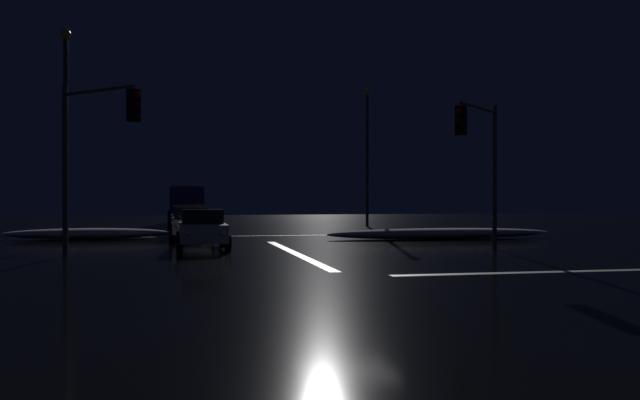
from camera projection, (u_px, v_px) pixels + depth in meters
name	position (u px, v px, depth m)	size (l,w,h in m)	color
ground	(346.00, 279.00, 18.43)	(120.00, 120.00, 0.10)	black
stop_line_north	(295.00, 253.00, 25.97)	(0.35, 13.16, 0.01)	white
centre_line_ns	(258.00, 236.00, 37.33)	(22.00, 0.15, 0.01)	yellow
crosswalk_bar_east	(613.00, 270.00, 20.03)	(13.16, 0.40, 0.01)	white
snow_bank_left_curb	(87.00, 234.00, 34.59)	(8.04, 1.50, 0.53)	white
snow_bank_right_curb	(441.00, 233.00, 34.68)	(11.57, 1.50, 0.53)	white
sedan_white	(202.00, 229.00, 28.19)	(2.02, 4.33, 1.57)	silver
sedan_silver	(191.00, 223.00, 34.53)	(2.02, 4.33, 1.57)	#B7B7BC
sedan_blue	(188.00, 219.00, 39.80)	(2.02, 4.33, 1.57)	navy
sedan_red	(191.00, 216.00, 46.36)	(2.02, 4.33, 1.57)	maroon
box_truck	(186.00, 201.00, 53.59)	(2.68, 8.28, 3.08)	navy
traffic_signal_nw	(94.00, 138.00, 23.84)	(2.78, 2.78, 5.96)	#4C4C51
traffic_signal_ne	(481.00, 148.00, 26.68)	(2.82, 2.82, 5.72)	#4C4C51
streetlamp_right_far	(367.00, 147.00, 48.89)	(0.44, 0.44, 9.56)	#424247
streetlamp_left_near	(66.00, 121.00, 29.61)	(0.44, 0.44, 9.12)	#424247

